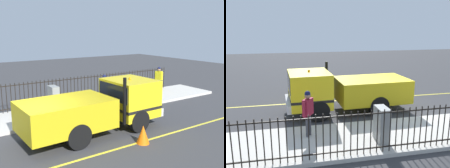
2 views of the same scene
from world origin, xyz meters
TOP-DOWN VIEW (x-y plane):
  - ground_plane at (0.00, 0.00)m, footprint 55.89×55.89m
  - sidewalk_slab at (2.99, 0.00)m, footprint 2.86×25.40m
  - lane_marking at (-2.04, 0.00)m, footprint 0.12×22.86m
  - work_truck at (-0.22, -2.88)m, footprint 2.41×6.11m
  - worker_standing at (2.50, -4.69)m, footprint 0.56×0.45m
  - iron_fence at (4.24, 0.00)m, footprint 0.04×21.63m
  - utility_cabinet at (3.46, -2.17)m, footprint 0.74×0.38m
  - traffic_cone at (-2.17, -3.49)m, footprint 0.50×0.50m

SIDE VIEW (x-z plane):
  - ground_plane at x=0.00m, z-range 0.00..0.00m
  - lane_marking at x=-2.04m, z-range 0.00..0.01m
  - sidewalk_slab at x=2.99m, z-range 0.00..0.15m
  - traffic_cone at x=-2.17m, z-range 0.00..0.71m
  - utility_cabinet at x=3.46m, z-range 0.15..1.41m
  - iron_fence at x=4.24m, z-range 0.16..1.64m
  - work_truck at x=-0.22m, z-range -0.03..2.38m
  - worker_standing at x=2.50m, z-range 0.35..2.10m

